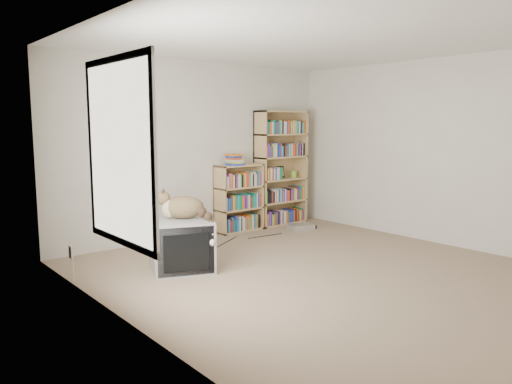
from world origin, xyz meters
TOP-DOWN VIEW (x-y plane):
  - floor at (0.00, 0.00)m, footprint 4.50×5.00m
  - wall_back at (0.00, 2.50)m, footprint 4.50×0.02m
  - wall_left at (-2.25, 0.00)m, footprint 0.02×5.00m
  - wall_right at (2.25, 0.00)m, footprint 0.02×5.00m
  - ceiling at (0.00, 0.00)m, footprint 4.50×5.00m
  - window at (-2.24, 0.20)m, footprint 0.02×1.22m
  - crt_tv at (-1.13, 1.12)m, footprint 0.83×0.79m
  - cat at (-1.05, 1.13)m, footprint 0.58×0.74m
  - bookcase_tall at (1.47, 2.36)m, footprint 0.91×0.30m
  - bookcase_short at (0.61, 2.36)m, footprint 0.74×0.30m
  - book_stack at (0.49, 2.30)m, footprint 0.20×0.26m
  - green_mug at (1.74, 2.34)m, footprint 0.10×0.10m
  - framed_print at (1.55, 2.44)m, footprint 0.14×0.05m
  - dvd_player at (1.41, 1.81)m, footprint 0.41×0.34m
  - wall_outlet at (-2.24, 1.47)m, footprint 0.01×0.08m
  - floor_cables at (0.32, 1.56)m, footprint 1.20×0.70m

SIDE VIEW (x-z plane):
  - floor at x=0.00m, z-range -0.01..0.01m
  - floor_cables at x=0.32m, z-range 0.00..0.01m
  - dvd_player at x=1.41m, z-range 0.00..0.08m
  - crt_tv at x=-1.13m, z-range 0.00..0.57m
  - wall_outlet at x=-2.24m, z-range 0.26..0.39m
  - bookcase_short at x=0.61m, z-range -0.04..0.98m
  - cat at x=-1.05m, z-range 0.39..0.94m
  - green_mug at x=1.74m, z-range 0.74..0.85m
  - framed_print at x=1.55m, z-range 0.74..0.93m
  - bookcase_tall at x=1.47m, z-range -0.05..1.78m
  - book_stack at x=0.49m, z-range 1.01..1.18m
  - wall_back at x=0.00m, z-range 0.00..2.50m
  - wall_left at x=-2.25m, z-range 0.00..2.50m
  - wall_right at x=2.25m, z-range 0.00..2.50m
  - window at x=-2.24m, z-range 0.64..2.16m
  - ceiling at x=0.00m, z-range 2.49..2.51m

